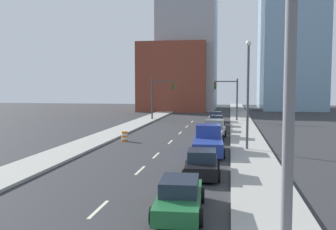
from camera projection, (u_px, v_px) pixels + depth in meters
sidewalk_left at (149, 119)px, 59.37m from camera, size 3.17×102.58×0.18m
sidewalk_right at (241, 120)px, 57.03m from camera, size 3.17×102.58×0.18m
lane_stripe_at_8m at (99, 209)px, 15.95m from camera, size 0.16×2.40×0.01m
lane_stripe_at_16m at (140, 170)px, 23.29m from camera, size 0.16×2.40×0.01m
lane_stripe_at_21m at (156, 155)px, 28.30m from camera, size 0.16×2.40×0.01m
lane_stripe_at_28m at (170, 142)px, 35.04m from camera, size 0.16×2.40×0.01m
lane_stripe_at_35m at (180, 133)px, 41.91m from camera, size 0.16×2.40×0.01m
lane_stripe_at_41m at (187, 127)px, 48.45m from camera, size 0.16×2.40×0.01m
lane_stripe_at_48m at (192, 122)px, 55.07m from camera, size 0.16×2.40×0.01m
building_brick_left at (175, 78)px, 81.23m from camera, size 14.00×16.00×14.12m
building_office_center at (189, 40)px, 84.09m from camera, size 12.00×20.00×31.10m
building_glass_right at (291, 18)px, 83.96m from camera, size 13.00×20.00×41.08m
traffic_signal_left at (158, 94)px, 57.33m from camera, size 3.55×0.35×6.33m
traffic_signal_right at (231, 94)px, 55.53m from camera, size 3.55×0.35×6.33m
utility_pole_right_near at (289, 101)px, 10.26m from camera, size 1.60×0.32×9.42m
traffic_barrel at (124, 136)px, 35.52m from camera, size 0.56×0.56×0.95m
street_lamp at (248, 88)px, 29.74m from camera, size 0.44×0.44×8.85m
sedan_green at (180, 197)px, 15.47m from camera, size 2.20×4.79×1.44m
sedan_black at (202, 164)px, 21.77m from camera, size 2.24×4.34×1.54m
pickup_truck_blue at (208, 142)px, 29.21m from camera, size 2.69×6.40×2.17m
pickup_truck_gray at (214, 131)px, 36.98m from camera, size 2.46×5.93×1.87m
sedan_navy at (214, 126)px, 42.85m from camera, size 2.18×4.77×1.47m
sedan_red at (216, 122)px, 48.04m from camera, size 2.03×4.65×1.48m
sedan_silver at (215, 117)px, 54.33m from camera, size 2.15×4.59×1.54m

